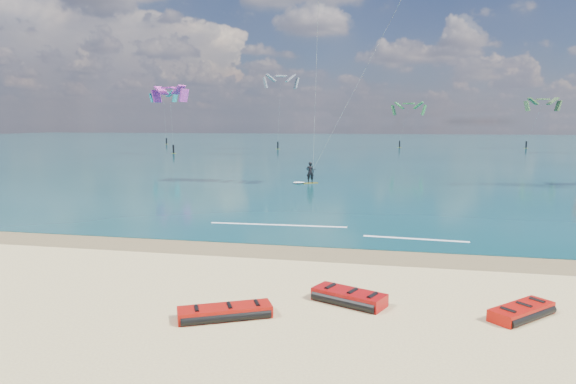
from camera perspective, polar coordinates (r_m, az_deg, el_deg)
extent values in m
plane|color=tan|center=(57.34, 6.73, 2.51)|extent=(320.00, 320.00, 0.00)
cube|color=brown|center=(21.16, -2.22, -6.56)|extent=(320.00, 2.40, 0.01)
cube|color=#0B393C|center=(121.10, 9.42, 5.25)|extent=(320.00, 200.00, 0.04)
cube|color=gold|center=(43.84, 2.47, 1.03)|extent=(1.36, 1.07, 0.06)
imported|color=black|center=(43.74, 2.47, 2.21)|extent=(0.71, 0.53, 1.78)
cylinder|color=black|center=(43.38, 2.80, 2.50)|extent=(0.48, 0.33, 0.04)
cube|color=white|center=(23.79, 13.97, -5.07)|extent=(4.65, 0.57, 0.01)
cube|color=white|center=(26.16, -1.14, -3.67)|extent=(7.03, 0.50, 0.01)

